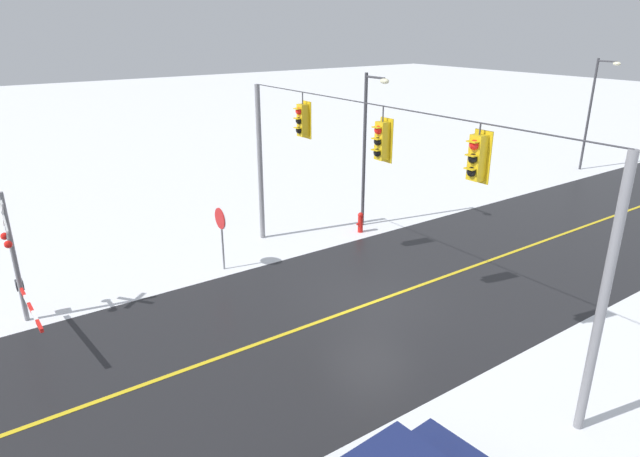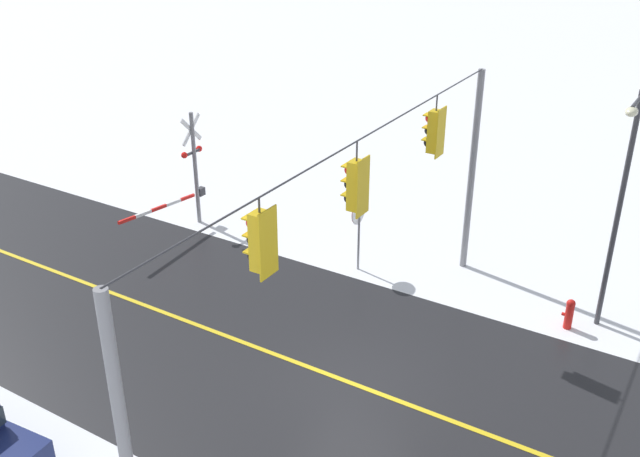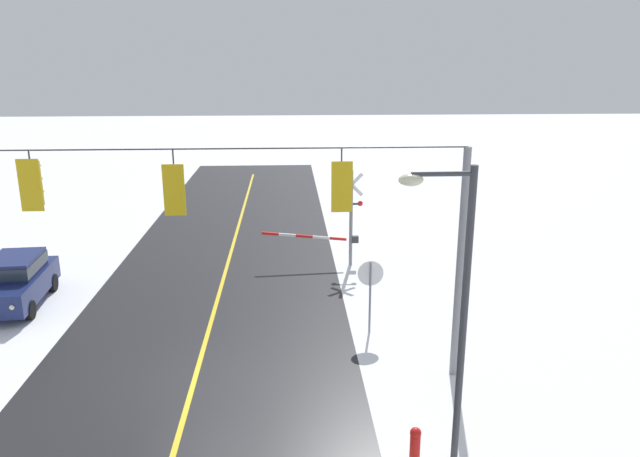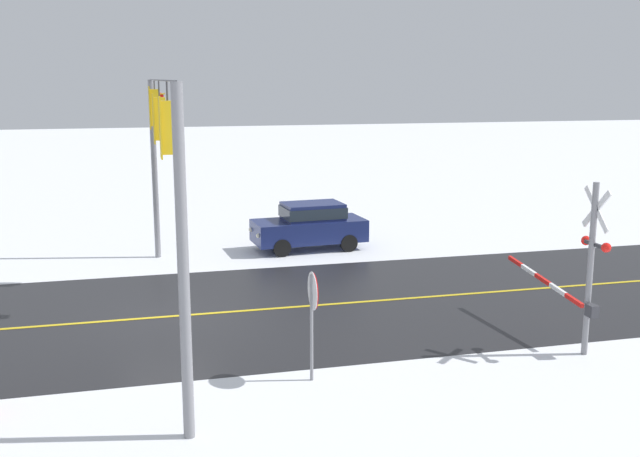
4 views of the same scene
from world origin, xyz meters
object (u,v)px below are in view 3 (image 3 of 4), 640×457
(stop_sign, at_px, (370,281))
(streetlamp_near, at_px, (453,304))
(railroad_crossing, at_px, (343,218))
(fire_hydrant, at_px, (415,445))
(parked_car_navy, at_px, (16,279))

(stop_sign, height_order, streetlamp_near, streetlamp_near)
(railroad_crossing, height_order, streetlamp_near, streetlamp_near)
(railroad_crossing, distance_m, fire_hydrant, 12.98)
(stop_sign, height_order, parked_car_navy, stop_sign)
(streetlamp_near, relative_size, fire_hydrant, 7.39)
(stop_sign, xyz_separation_m, parked_car_navy, (11.95, -2.81, -0.76))
(railroad_crossing, height_order, parked_car_navy, railroad_crossing)
(railroad_crossing, bearing_deg, streetlamp_near, 93.22)
(streetlamp_near, bearing_deg, stop_sign, -85.80)
(stop_sign, distance_m, streetlamp_near, 7.42)
(parked_car_navy, distance_m, streetlamp_near, 16.18)
(parked_car_navy, bearing_deg, railroad_crossing, -162.75)
(railroad_crossing, xyz_separation_m, streetlamp_near, (-0.76, 13.52, 1.92))
(streetlamp_near, distance_m, fire_hydrant, 3.53)
(railroad_crossing, bearing_deg, stop_sign, 92.14)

